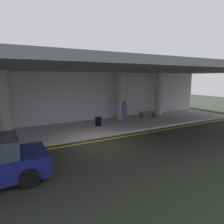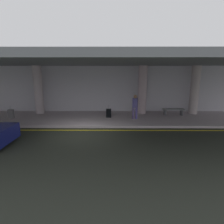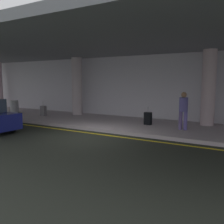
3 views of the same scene
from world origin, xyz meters
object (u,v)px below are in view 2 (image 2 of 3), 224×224
traveler_with_luggage (135,105)px  support_column_left_mid (38,90)px  support_column_center (142,90)px  suitcase_upright_primary (11,114)px  suitcase_upright_secondary (109,113)px  support_column_right_mid (195,90)px  bench_metal (173,111)px

traveler_with_luggage → support_column_left_mid: bearing=-8.2°
support_column_center → suitcase_upright_primary: bearing=-170.3°
support_column_left_mid → support_column_center: bearing=0.0°
support_column_left_mid → suitcase_upright_secondary: support_column_left_mid is taller
support_column_center → traveler_with_luggage: bearing=-113.3°
suitcase_upright_primary → suitcase_upright_secondary: same height
support_column_right_mid → bench_metal: size_ratio=2.28×
suitcase_upright_secondary → bench_metal: size_ratio=0.56×
suitcase_upright_primary → support_column_right_mid: bearing=8.4°
support_column_left_mid → suitcase_upright_secondary: (5.43, -1.33, -1.51)m
support_column_center → support_column_right_mid: 4.00m
bench_metal → support_column_center: bearing=164.7°
support_column_center → support_column_left_mid: bearing=180.0°
suitcase_upright_secondary → bench_metal: bearing=35.7°
support_column_left_mid → traveler_with_luggage: support_column_left_mid is taller
traveler_with_luggage → bench_metal: 3.28m
support_column_center → support_column_right_mid: size_ratio=1.00×
traveler_with_luggage → support_column_right_mid: bearing=-154.7°
support_column_right_mid → bench_metal: 2.35m
traveler_with_luggage → bench_metal: traveler_with_luggage is taller
suitcase_upright_secondary → bench_metal: (4.85, 0.71, 0.04)m
support_column_left_mid → traveler_with_luggage: size_ratio=2.17×
support_column_left_mid → support_column_center: size_ratio=1.00×
traveler_with_luggage → support_column_center: bearing=-108.0°
suitcase_upright_primary → bench_metal: suitcase_upright_primary is taller
suitcase_upright_primary → traveler_with_luggage: bearing=0.8°
bench_metal → suitcase_upright_secondary: bearing=-171.7°
support_column_left_mid → traveler_with_luggage: bearing=-13.4°
suitcase_upright_primary → bench_metal: (11.70, 0.99, 0.04)m
support_column_right_mid → traveler_with_luggage: size_ratio=2.17×
suitcase_upright_primary → suitcase_upright_secondary: (6.86, 0.29, 0.00)m
suitcase_upright_primary → suitcase_upright_secondary: size_ratio=1.00×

